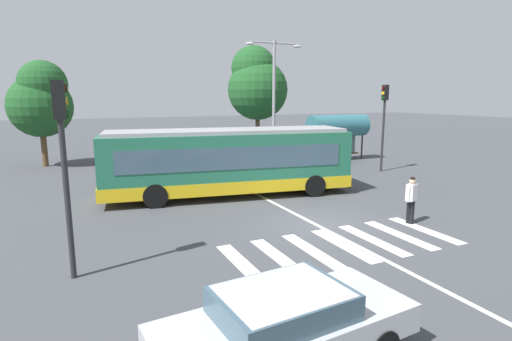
{
  "coord_description": "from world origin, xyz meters",
  "views": [
    {
      "loc": [
        -7.88,
        -11.63,
        4.49
      ],
      "look_at": [
        -0.59,
        4.16,
        1.3
      ],
      "focal_mm": 28.26,
      "sensor_mm": 36.0,
      "label": 1
    }
  ],
  "objects_px": {
    "traffic_light_far_corner": "(384,115)",
    "background_tree_left": "(41,100)",
    "city_transit_bus": "(229,162)",
    "parked_car_red": "(121,153)",
    "foreground_sedan": "(285,322)",
    "twin_arm_street_lamp": "(274,89)",
    "parked_car_silver": "(199,149)",
    "traffic_light_near_corner": "(63,149)",
    "pedestrian_crossing_street": "(411,197)",
    "background_tree_right": "(256,84)",
    "parked_car_champagne": "(163,151)",
    "parked_car_teal": "(234,147)",
    "bus_stop_shelter": "(338,127)"
  },
  "relations": [
    {
      "from": "parked_car_champagne",
      "to": "twin_arm_street_lamp",
      "type": "relative_size",
      "value": 0.57
    },
    {
      "from": "parked_car_silver",
      "to": "parked_car_teal",
      "type": "height_order",
      "value": "same"
    },
    {
      "from": "background_tree_right",
      "to": "foreground_sedan",
      "type": "bearing_deg",
      "value": -113.87
    },
    {
      "from": "parked_car_champagne",
      "to": "bus_stop_shelter",
      "type": "distance_m",
      "value": 12.39
    },
    {
      "from": "city_transit_bus",
      "to": "traffic_light_near_corner",
      "type": "distance_m",
      "value": 9.32
    },
    {
      "from": "traffic_light_far_corner",
      "to": "twin_arm_street_lamp",
      "type": "xyz_separation_m",
      "value": [
        -4.81,
        5.04,
        1.54
      ]
    },
    {
      "from": "pedestrian_crossing_street",
      "to": "parked_car_champagne",
      "type": "bearing_deg",
      "value": 105.95
    },
    {
      "from": "foreground_sedan",
      "to": "traffic_light_far_corner",
      "type": "relative_size",
      "value": 0.9
    },
    {
      "from": "city_transit_bus",
      "to": "traffic_light_far_corner",
      "type": "distance_m",
      "value": 11.01
    },
    {
      "from": "twin_arm_street_lamp",
      "to": "background_tree_right",
      "type": "height_order",
      "value": "background_tree_right"
    },
    {
      "from": "city_transit_bus",
      "to": "parked_car_teal",
      "type": "distance_m",
      "value": 12.35
    },
    {
      "from": "parked_car_champagne",
      "to": "parked_car_silver",
      "type": "bearing_deg",
      "value": 0.56
    },
    {
      "from": "city_transit_bus",
      "to": "foreground_sedan",
      "type": "xyz_separation_m",
      "value": [
        -3.39,
        -11.48,
        -0.82
      ]
    },
    {
      "from": "parked_car_teal",
      "to": "traffic_light_far_corner",
      "type": "relative_size",
      "value": 0.88
    },
    {
      "from": "parked_car_teal",
      "to": "background_tree_left",
      "type": "height_order",
      "value": "background_tree_left"
    },
    {
      "from": "parked_car_champagne",
      "to": "traffic_light_near_corner",
      "type": "height_order",
      "value": "traffic_light_near_corner"
    },
    {
      "from": "parked_car_champagne",
      "to": "parked_car_silver",
      "type": "xyz_separation_m",
      "value": [
        2.61,
        0.03,
        0.0
      ]
    },
    {
      "from": "traffic_light_near_corner",
      "to": "foreground_sedan",
      "type": "bearing_deg",
      "value": -57.88
    },
    {
      "from": "twin_arm_street_lamp",
      "to": "background_tree_right",
      "type": "distance_m",
      "value": 7.3
    },
    {
      "from": "parked_car_champagne",
      "to": "parked_car_silver",
      "type": "relative_size",
      "value": 0.99
    },
    {
      "from": "traffic_light_far_corner",
      "to": "background_tree_left",
      "type": "distance_m",
      "value": 21.43
    },
    {
      "from": "background_tree_left",
      "to": "parked_car_silver",
      "type": "bearing_deg",
      "value": -7.61
    },
    {
      "from": "parked_car_teal",
      "to": "traffic_light_near_corner",
      "type": "relative_size",
      "value": 0.94
    },
    {
      "from": "parked_car_silver",
      "to": "pedestrian_crossing_street",
      "type": "bearing_deg",
      "value": -82.14
    },
    {
      "from": "city_transit_bus",
      "to": "traffic_light_near_corner",
      "type": "height_order",
      "value": "traffic_light_near_corner"
    },
    {
      "from": "pedestrian_crossing_street",
      "to": "twin_arm_street_lamp",
      "type": "bearing_deg",
      "value": 83.86
    },
    {
      "from": "pedestrian_crossing_street",
      "to": "background_tree_right",
      "type": "xyz_separation_m",
      "value": [
        3.44,
        20.53,
        4.59
      ]
    },
    {
      "from": "bus_stop_shelter",
      "to": "traffic_light_far_corner",
      "type": "bearing_deg",
      "value": -91.39
    },
    {
      "from": "parked_car_red",
      "to": "parked_car_silver",
      "type": "bearing_deg",
      "value": 0.12
    },
    {
      "from": "parked_car_champagne",
      "to": "background_tree_left",
      "type": "height_order",
      "value": "background_tree_left"
    },
    {
      "from": "pedestrian_crossing_street",
      "to": "parked_car_silver",
      "type": "distance_m",
      "value": 17.87
    },
    {
      "from": "traffic_light_near_corner",
      "to": "background_tree_right",
      "type": "height_order",
      "value": "background_tree_right"
    },
    {
      "from": "traffic_light_far_corner",
      "to": "twin_arm_street_lamp",
      "type": "height_order",
      "value": "twin_arm_street_lamp"
    },
    {
      "from": "parked_car_red",
      "to": "foreground_sedan",
      "type": "bearing_deg",
      "value": -89.81
    },
    {
      "from": "traffic_light_near_corner",
      "to": "bus_stop_shelter",
      "type": "distance_m",
      "value": 21.7
    },
    {
      "from": "traffic_light_far_corner",
      "to": "twin_arm_street_lamp",
      "type": "distance_m",
      "value": 7.13
    },
    {
      "from": "background_tree_left",
      "to": "pedestrian_crossing_street",
      "type": "bearing_deg",
      "value": -56.95
    },
    {
      "from": "background_tree_right",
      "to": "bus_stop_shelter",
      "type": "bearing_deg",
      "value": -68.23
    },
    {
      "from": "parked_car_champagne",
      "to": "foreground_sedan",
      "type": "bearing_deg",
      "value": -96.97
    },
    {
      "from": "parked_car_silver",
      "to": "bus_stop_shelter",
      "type": "bearing_deg",
      "value": -27.2
    },
    {
      "from": "city_transit_bus",
      "to": "background_tree_right",
      "type": "relative_size",
      "value": 1.33
    },
    {
      "from": "parked_car_champagne",
      "to": "pedestrian_crossing_street",
      "type": "bearing_deg",
      "value": -74.05
    },
    {
      "from": "twin_arm_street_lamp",
      "to": "traffic_light_near_corner",
      "type": "bearing_deg",
      "value": -133.22
    },
    {
      "from": "pedestrian_crossing_street",
      "to": "traffic_light_far_corner",
      "type": "distance_m",
      "value": 10.84
    },
    {
      "from": "foreground_sedan",
      "to": "background_tree_left",
      "type": "distance_m",
      "value": 24.61
    },
    {
      "from": "foreground_sedan",
      "to": "parked_car_silver",
      "type": "relative_size",
      "value": 1.01
    },
    {
      "from": "traffic_light_near_corner",
      "to": "background_tree_right",
      "type": "xyz_separation_m",
      "value": [
        14.47,
        20.29,
        2.3
      ]
    },
    {
      "from": "parked_car_silver",
      "to": "background_tree_left",
      "type": "distance_m",
      "value": 10.63
    },
    {
      "from": "traffic_light_far_corner",
      "to": "bus_stop_shelter",
      "type": "relative_size",
      "value": 1.15
    },
    {
      "from": "parked_car_silver",
      "to": "parked_car_champagne",
      "type": "bearing_deg",
      "value": -179.44
    }
  ]
}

